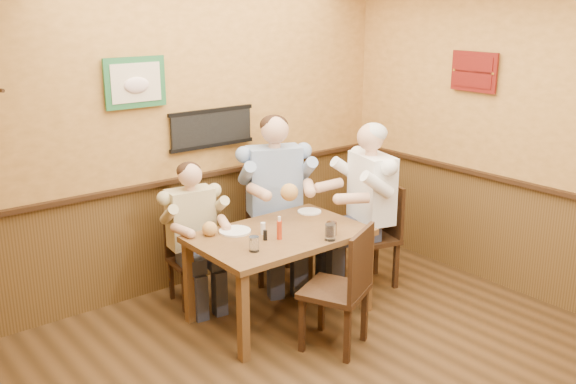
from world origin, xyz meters
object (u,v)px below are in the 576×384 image
Objects in this scene: diner_blue_polo at (274,207)px; diner_white_elder at (371,214)px; chair_back_right at (274,229)px; chair_near_side at (334,288)px; water_glass_mid at (330,232)px; salt_shaker at (263,228)px; chair_back_left at (193,259)px; diner_tan_shirt at (192,241)px; cola_tumbler at (331,228)px; chair_right_end at (370,235)px; hot_sauce_bottle at (279,229)px; pepper_shaker at (265,235)px; water_glass_left at (254,244)px; dining_table at (279,243)px.

diner_blue_polo is 0.90m from diner_white_elder.
diner_white_elder is (0.60, -0.67, 0.19)m from chair_back_right.
chair_near_side reaches higher than water_glass_mid.
water_glass_mid is 1.33× the size of salt_shaker.
salt_shaker is (0.30, -0.64, 0.40)m from chair_back_left.
diner_tan_shirt is 1.25m from cola_tumbler.
chair_back_left is 8.13× the size of salt_shaker.
chair_right_end reaches higher than water_glass_mid.
salt_shaker is (-1.18, 0.07, 0.32)m from chair_right_end.
diner_blue_polo is at bearing 0.00° from chair_back_right.
chair_back_right is at bearing -122.70° from chair_right_end.
salt_shaker is (-0.04, 0.17, -0.04)m from hot_sauce_bottle.
chair_back_right is 12.09× the size of pepper_shaker.
salt_shaker is (0.27, 0.25, -0.01)m from water_glass_left.
diner_white_elder is 1.25m from pepper_shaker.
chair_back_left is at bearing 115.15° from salt_shaker.
hot_sauce_bottle is (-0.11, 0.53, 0.35)m from chair_near_side.
chair_back_right is 1.03× the size of chair_right_end.
salt_shaker is at bearing -78.13° from chair_right_end.
chair_near_side is 0.54m from cola_tumbler.
hot_sauce_bottle is (-0.54, -0.77, 0.12)m from diner_blue_polo.
diner_blue_polo is 13.12× the size of cola_tumbler.
chair_back_right reaches higher than dining_table.
cola_tumbler is (-0.75, -0.29, 0.32)m from chair_right_end.
diner_blue_polo is at bearing 55.56° from dining_table.
diner_white_elder is 0.93m from water_glass_mid.
diner_tan_shirt is (-1.48, 0.70, 0.09)m from chair_right_end.
chair_back_left is 0.98m from hot_sauce_bottle.
diner_tan_shirt reaches higher than water_glass_mid.
chair_right_end is at bearing 180.00° from diner_white_elder.
chair_back_right is 1.24m from water_glass_left.
salt_shaker reaches higher than pepper_shaker.
water_glass_mid is at bearing -16.76° from water_glass_left.
water_glass_mid is (-0.84, -0.37, 0.13)m from diner_white_elder.
diner_blue_polo is 1.03× the size of diner_white_elder.
chair_back_left reaches higher than dining_table.
chair_near_side is 11.91× the size of pepper_shaker.
chair_back_right reaches higher than pepper_shaker.
diner_blue_polo reaches higher than dining_table.
water_glass_left is (0.03, -0.89, 0.24)m from diner_tan_shirt.
cola_tumbler is (0.72, -0.99, 0.40)m from chair_back_left.
chair_near_side is 5.72× the size of hot_sauce_bottle.
chair_right_end is (1.48, -0.70, 0.08)m from chair_back_left.
chair_near_side reaches higher than pepper_shaker.
diner_blue_polo reaches higher than chair_near_side.
dining_table is at bearing -75.53° from chair_right_end.
chair_back_right is at bearing -133.02° from chair_near_side.
chair_near_side is 0.69m from pepper_shaker.
diner_tan_shirt is (-0.00, 0.00, 0.17)m from chair_back_left.
diner_tan_shirt is 0.89m from diner_blue_polo.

